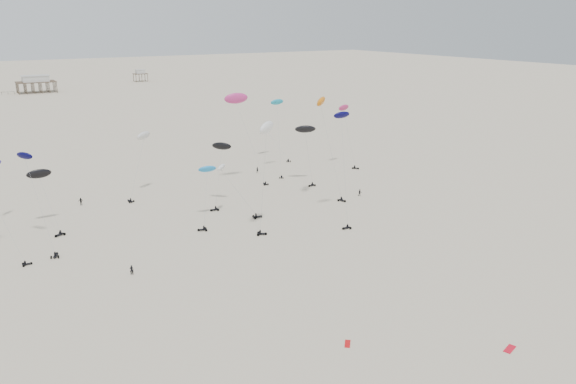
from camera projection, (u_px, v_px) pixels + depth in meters
ground_plane at (129, 134)px, 205.59m from camera, size 900.00×900.00×0.00m
pavilion_main at (36, 85)px, 321.92m from camera, size 21.00×13.00×9.80m
pavilion_small at (140, 76)px, 381.42m from camera, size 9.00×7.00×8.00m
rig_0 at (347, 122)px, 157.17m from camera, size 4.62×8.70×17.49m
rig_1 at (38, 197)px, 100.32m from camera, size 4.43×13.98×18.51m
rig_2 at (343, 147)px, 114.26m from camera, size 7.62×10.55×22.71m
rig_4 at (278, 116)px, 151.12m from camera, size 7.15×11.20×20.43m
rig_5 at (325, 119)px, 124.48m from camera, size 7.20×7.64×24.05m
rig_7 at (141, 147)px, 131.50m from camera, size 9.37×9.36×15.64m
rig_8 at (206, 187)px, 114.15m from camera, size 7.52×8.98×12.30m
rig_9 at (220, 160)px, 123.72m from camera, size 7.30×7.06×14.35m
rig_10 at (236, 187)px, 117.87m from camera, size 7.83×9.05×11.93m
rig_11 at (43, 187)px, 111.21m from camera, size 4.86×11.31×12.88m
rig_12 at (306, 137)px, 140.92m from camera, size 5.83×7.68×15.00m
rig_13 at (266, 142)px, 105.13m from camera, size 6.15×5.17×22.04m
rig_14 at (238, 105)px, 138.48m from camera, size 8.37×8.20×23.01m
rig_15 at (270, 132)px, 169.95m from camera, size 5.08×13.56×13.21m
spectator_0 at (132, 275)px, 91.73m from camera, size 0.83×0.68×2.00m
spectator_1 at (360, 196)px, 132.89m from camera, size 1.06×0.93×1.88m
spectator_2 at (81, 205)px, 126.29m from camera, size 1.33×0.91×2.06m
spectator_3 at (257, 173)px, 153.26m from camera, size 0.72×0.51×1.92m
grounded_kite_a at (510, 349)px, 70.96m from camera, size 2.37×1.54×0.08m
grounded_kite_b at (347, 344)px, 72.10m from camera, size 1.70×1.83×0.07m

